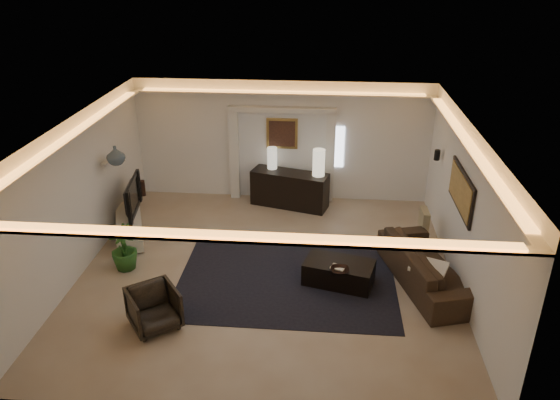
# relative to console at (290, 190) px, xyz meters

# --- Properties ---
(floor) EXTENTS (7.00, 7.00, 0.00)m
(floor) POSITION_rel_console_xyz_m (-0.22, -2.99, -0.40)
(floor) COLOR tan
(floor) RESTS_ON ground
(ceiling) EXTENTS (7.00, 7.00, 0.00)m
(ceiling) POSITION_rel_console_xyz_m (-0.22, -2.99, 2.50)
(ceiling) COLOR white
(ceiling) RESTS_ON ground
(wall_back) EXTENTS (7.00, 0.00, 7.00)m
(wall_back) POSITION_rel_console_xyz_m (-0.22, 0.51, 1.05)
(wall_back) COLOR white
(wall_back) RESTS_ON ground
(wall_front) EXTENTS (7.00, 0.00, 7.00)m
(wall_front) POSITION_rel_console_xyz_m (-0.22, -6.49, 1.05)
(wall_front) COLOR white
(wall_front) RESTS_ON ground
(wall_left) EXTENTS (0.00, 7.00, 7.00)m
(wall_left) POSITION_rel_console_xyz_m (-3.72, -2.99, 1.05)
(wall_left) COLOR white
(wall_left) RESTS_ON ground
(wall_right) EXTENTS (0.00, 7.00, 7.00)m
(wall_right) POSITION_rel_console_xyz_m (3.28, -2.99, 1.05)
(wall_right) COLOR white
(wall_right) RESTS_ON ground
(cove_soffit) EXTENTS (7.00, 7.00, 0.04)m
(cove_soffit) POSITION_rel_console_xyz_m (-0.22, -2.99, 2.22)
(cove_soffit) COLOR silver
(cove_soffit) RESTS_ON ceiling
(daylight_slit) EXTENTS (0.25, 0.03, 1.00)m
(daylight_slit) POSITION_rel_console_xyz_m (1.13, 0.49, 0.95)
(daylight_slit) COLOR white
(daylight_slit) RESTS_ON wall_back
(area_rug) EXTENTS (4.00, 3.00, 0.01)m
(area_rug) POSITION_rel_console_xyz_m (0.18, -3.19, -0.39)
(area_rug) COLOR black
(area_rug) RESTS_ON ground
(pilaster_left) EXTENTS (0.22, 0.20, 2.20)m
(pilaster_left) POSITION_rel_console_xyz_m (-1.37, 0.41, 0.70)
(pilaster_left) COLOR silver
(pilaster_left) RESTS_ON ground
(pilaster_right) EXTENTS (0.22, 0.20, 2.20)m
(pilaster_right) POSITION_rel_console_xyz_m (0.93, 0.41, 0.70)
(pilaster_right) COLOR silver
(pilaster_right) RESTS_ON ground
(alcove_header) EXTENTS (2.52, 0.20, 0.12)m
(alcove_header) POSITION_rel_console_xyz_m (-0.22, 0.41, 1.85)
(alcove_header) COLOR silver
(alcove_header) RESTS_ON wall_back
(painting_frame) EXTENTS (0.74, 0.04, 0.74)m
(painting_frame) POSITION_rel_console_xyz_m (-0.22, 0.48, 1.25)
(painting_frame) COLOR tan
(painting_frame) RESTS_ON wall_back
(painting_canvas) EXTENTS (0.62, 0.02, 0.62)m
(painting_canvas) POSITION_rel_console_xyz_m (-0.22, 0.45, 1.25)
(painting_canvas) COLOR #4C2D1E
(painting_canvas) RESTS_ON wall_back
(art_panel_frame) EXTENTS (0.04, 1.64, 0.74)m
(art_panel_frame) POSITION_rel_console_xyz_m (3.25, -2.69, 1.30)
(art_panel_frame) COLOR black
(art_panel_frame) RESTS_ON wall_right
(art_panel_gold) EXTENTS (0.02, 1.50, 0.62)m
(art_panel_gold) POSITION_rel_console_xyz_m (3.22, -2.69, 1.30)
(art_panel_gold) COLOR tan
(art_panel_gold) RESTS_ON wall_right
(wall_sconce) EXTENTS (0.12, 0.12, 0.22)m
(wall_sconce) POSITION_rel_console_xyz_m (3.16, -0.79, 1.28)
(wall_sconce) COLOR black
(wall_sconce) RESTS_ON wall_right
(wall_niche) EXTENTS (0.10, 0.55, 0.04)m
(wall_niche) POSITION_rel_console_xyz_m (-3.66, -1.59, 1.25)
(wall_niche) COLOR silver
(wall_niche) RESTS_ON wall_left
(console) EXTENTS (1.90, 1.04, 0.91)m
(console) POSITION_rel_console_xyz_m (0.00, 0.00, 0.00)
(console) COLOR black
(console) RESTS_ON ground
(lamp_left) EXTENTS (0.28, 0.28, 0.52)m
(lamp_left) POSITION_rel_console_xyz_m (-0.44, 0.24, 0.69)
(lamp_left) COLOR beige
(lamp_left) RESTS_ON console
(lamp_right) EXTENTS (0.32, 0.32, 0.63)m
(lamp_right) POSITION_rel_console_xyz_m (0.67, -0.12, 0.69)
(lamp_right) COLOR #FFF4CF
(lamp_right) RESTS_ON console
(media_ledge) EXTENTS (1.20, 2.10, 0.39)m
(media_ledge) POSITION_rel_console_xyz_m (-3.37, -1.66, -0.18)
(media_ledge) COLOR silver
(media_ledge) RESTS_ON ground
(tv) EXTENTS (1.32, 0.37, 0.76)m
(tv) POSITION_rel_console_xyz_m (-3.37, -1.54, 0.43)
(tv) COLOR black
(tv) RESTS_ON media_ledge
(figurine) EXTENTS (0.16, 0.16, 0.37)m
(figurine) POSITION_rel_console_xyz_m (-3.37, -0.63, 0.24)
(figurine) COLOR black
(figurine) RESTS_ON media_ledge
(ginger_jar) EXTENTS (0.49, 0.49, 0.39)m
(ginger_jar) POSITION_rel_console_xyz_m (-3.37, -1.87, 1.46)
(ginger_jar) COLOR slate
(ginger_jar) RESTS_ON wall_niche
(plant) EXTENTS (0.56, 0.56, 0.89)m
(plant) POSITION_rel_console_xyz_m (-2.95, -3.09, 0.05)
(plant) COLOR #24551D
(plant) RESTS_ON ground
(sofa) EXTENTS (2.68, 1.63, 0.73)m
(sofa) POSITION_rel_console_xyz_m (2.73, -3.11, -0.03)
(sofa) COLOR #4C2D20
(sofa) RESTS_ON ground
(throw_blanket) EXTENTS (0.76, 0.70, 0.07)m
(throw_blanket) POSITION_rel_console_xyz_m (2.69, -3.43, 0.15)
(throw_blanket) COLOR silver
(throw_blanket) RESTS_ON sofa
(throw_pillow) EXTENTS (0.15, 0.46, 0.46)m
(throw_pillow) POSITION_rel_console_xyz_m (2.88, -1.63, 0.15)
(throw_pillow) COLOR tan
(throw_pillow) RESTS_ON sofa
(coffee_table) EXTENTS (1.37, 0.97, 0.46)m
(coffee_table) POSITION_rel_console_xyz_m (1.13, -3.24, -0.20)
(coffee_table) COLOR black
(coffee_table) RESTS_ON ground
(bowl) EXTENTS (0.34, 0.34, 0.08)m
(bowl) POSITION_rel_console_xyz_m (1.14, -3.58, 0.05)
(bowl) COLOR black
(bowl) RESTS_ON coffee_table
(magazine) EXTENTS (0.30, 0.27, 0.03)m
(magazine) POSITION_rel_console_xyz_m (1.10, -3.44, 0.02)
(magazine) COLOR beige
(magazine) RESTS_ON coffee_table
(armchair) EXTENTS (1.05, 1.05, 0.69)m
(armchair) POSITION_rel_console_xyz_m (-1.86, -4.76, -0.05)
(armchair) COLOR black
(armchair) RESTS_ON ground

